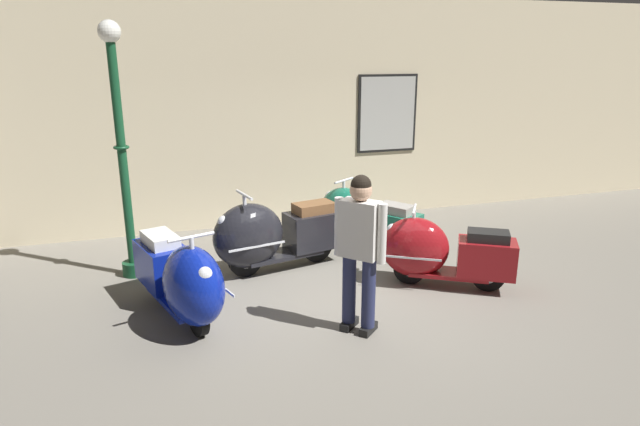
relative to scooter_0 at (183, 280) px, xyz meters
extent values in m
plane|color=slate|center=(1.89, 0.06, -0.49)|extent=(60.00, 60.00, 0.00)
cube|color=beige|center=(1.89, 3.27, 1.34)|extent=(18.00, 0.20, 3.66)
cube|color=black|center=(3.72, 3.16, 1.29)|extent=(1.07, 0.03, 1.31)
cube|color=#B2B2AD|center=(3.72, 3.14, 1.29)|extent=(0.99, 0.01, 1.23)
cylinder|color=black|center=(0.10, -0.32, -0.27)|extent=(0.21, 0.44, 0.43)
cylinder|color=silver|center=(0.10, -0.32, -0.27)|extent=(0.16, 0.22, 0.19)
cylinder|color=black|center=(-0.21, 0.66, -0.27)|extent=(0.21, 0.44, 0.43)
cylinder|color=silver|center=(-0.21, 0.66, -0.27)|extent=(0.16, 0.22, 0.19)
cube|color=navy|center=(-0.05, 0.17, -0.29)|extent=(0.68, 1.09, 0.05)
ellipsoid|color=navy|center=(0.08, -0.27, 0.04)|extent=(0.81, 1.03, 0.82)
cube|color=navy|center=(-0.19, 0.62, -0.03)|extent=(0.63, 0.83, 0.47)
cube|color=silver|center=(-0.19, 0.62, 0.27)|extent=(0.44, 0.58, 0.13)
sphere|color=silver|center=(0.18, -0.56, 0.26)|extent=(0.16, 0.16, 0.16)
cylinder|color=silver|center=(0.09, -0.30, 0.41)|extent=(0.05, 0.05, 0.30)
cylinder|color=silver|center=(0.09, -0.30, 0.56)|extent=(0.46, 0.18, 0.03)
cube|color=silver|center=(0.35, -0.19, -0.02)|extent=(0.23, 0.70, 0.03)
cylinder|color=black|center=(0.83, 1.05, -0.26)|extent=(0.45, 0.18, 0.44)
cylinder|color=silver|center=(0.83, 1.05, -0.26)|extent=(0.22, 0.15, 0.20)
cylinder|color=black|center=(1.87, 1.27, -0.26)|extent=(0.45, 0.18, 0.44)
cylinder|color=silver|center=(1.87, 1.27, -0.26)|extent=(0.22, 0.15, 0.20)
cube|color=black|center=(1.35, 1.16, -0.29)|extent=(1.12, 0.61, 0.06)
ellipsoid|color=black|center=(0.89, 1.06, 0.05)|extent=(1.03, 0.76, 0.84)
cube|color=black|center=(1.82, 1.26, -0.02)|extent=(0.83, 0.59, 0.49)
cube|color=brown|center=(1.82, 1.26, 0.29)|extent=(0.59, 0.42, 0.13)
sphere|color=silver|center=(0.58, 0.99, 0.28)|extent=(0.17, 0.17, 0.17)
cylinder|color=silver|center=(0.86, 1.05, 0.44)|extent=(0.05, 0.05, 0.31)
cylinder|color=silver|center=(0.86, 1.05, 0.60)|extent=(0.14, 0.49, 0.04)
cube|color=silver|center=(0.95, 0.78, 0.00)|extent=(0.73, 0.17, 0.03)
cylinder|color=black|center=(2.45, 1.87, -0.29)|extent=(0.29, 0.38, 0.40)
cylinder|color=silver|center=(2.45, 1.87, -0.29)|extent=(0.18, 0.20, 0.18)
cylinder|color=black|center=(2.99, 1.09, -0.29)|extent=(0.29, 0.38, 0.40)
cylinder|color=silver|center=(2.99, 1.09, -0.29)|extent=(0.18, 0.20, 0.18)
cube|color=#196B51|center=(2.72, 1.48, -0.31)|extent=(0.83, 0.99, 0.05)
ellipsoid|color=#196B51|center=(2.48, 1.83, 0.00)|extent=(0.90, 0.99, 0.76)
cube|color=#196B51|center=(2.97, 1.12, -0.07)|extent=(0.72, 0.79, 0.44)
cube|color=gray|center=(2.97, 1.12, 0.21)|extent=(0.50, 0.56, 0.12)
sphere|color=silver|center=(2.32, 2.06, 0.21)|extent=(0.15, 0.15, 0.15)
cylinder|color=silver|center=(2.47, 1.86, 0.35)|extent=(0.04, 0.04, 0.28)
cylinder|color=silver|center=(2.47, 1.86, 0.49)|extent=(0.38, 0.28, 0.03)
cube|color=silver|center=(2.27, 1.69, -0.05)|extent=(0.39, 0.56, 0.02)
cylinder|color=black|center=(2.75, 0.20, -0.29)|extent=(0.38, 0.27, 0.40)
cylinder|color=silver|center=(2.75, 0.20, -0.29)|extent=(0.20, 0.17, 0.18)
cylinder|color=black|center=(3.56, -0.28, -0.29)|extent=(0.38, 0.27, 0.40)
cylinder|color=silver|center=(3.56, -0.28, -0.29)|extent=(0.20, 0.17, 0.18)
cube|color=maroon|center=(3.15, -0.04, -0.31)|extent=(0.99, 0.79, 0.05)
ellipsoid|color=maroon|center=(2.79, 0.18, -0.01)|extent=(0.98, 0.87, 0.75)
cube|color=maroon|center=(3.52, -0.26, -0.07)|extent=(0.78, 0.69, 0.44)
cube|color=black|center=(3.52, -0.26, 0.21)|extent=(0.55, 0.48, 0.12)
sphere|color=silver|center=(2.55, 0.32, 0.20)|extent=(0.15, 0.15, 0.15)
cylinder|color=silver|center=(2.77, 0.19, 0.34)|extent=(0.04, 0.04, 0.28)
cylinder|color=silver|center=(2.77, 0.19, 0.48)|extent=(0.25, 0.39, 0.03)
cube|color=silver|center=(2.66, -0.04, -0.06)|extent=(0.58, 0.35, 0.02)
cylinder|color=#144728|center=(-0.55, 1.52, -0.40)|extent=(0.28, 0.28, 0.18)
cylinder|color=#144728|center=(-0.55, 1.52, 1.05)|extent=(0.11, 0.11, 2.72)
torus|color=#144728|center=(-0.55, 1.52, 1.19)|extent=(0.19, 0.19, 0.04)
sphere|color=white|center=(-0.55, 1.52, 2.53)|extent=(0.26, 0.26, 0.26)
cube|color=black|center=(1.78, -0.81, -0.45)|extent=(0.26, 0.25, 0.08)
cylinder|color=#23284C|center=(1.77, -0.82, 0.00)|extent=(0.14, 0.14, 0.82)
cube|color=black|center=(1.63, -0.65, -0.45)|extent=(0.26, 0.25, 0.08)
cylinder|color=#23284C|center=(1.62, -0.66, 0.00)|extent=(0.14, 0.14, 0.82)
cube|color=silver|center=(1.69, -0.74, 0.63)|extent=(0.41, 0.42, 0.58)
cylinder|color=silver|center=(1.85, -0.92, 0.62)|extent=(0.09, 0.09, 0.60)
cylinder|color=silver|center=(1.53, -0.57, 0.62)|extent=(0.09, 0.09, 0.60)
sphere|color=tan|center=(1.69, -0.74, 1.02)|extent=(0.22, 0.22, 0.22)
sphere|color=black|center=(1.69, -0.74, 1.07)|extent=(0.20, 0.20, 0.20)
camera|label=1|loc=(-0.22, -5.50, 2.31)|focal=30.67mm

